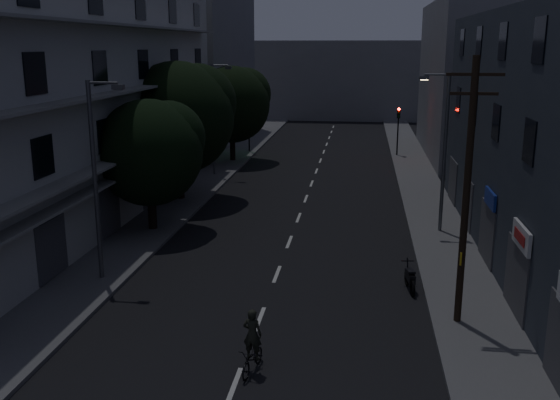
% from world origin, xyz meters
% --- Properties ---
extents(ground, '(160.00, 160.00, 0.00)m').
position_xyz_m(ground, '(0.00, 25.00, 0.00)').
color(ground, black).
rests_on(ground, ground).
extents(sidewalk_left, '(3.00, 90.00, 0.15)m').
position_xyz_m(sidewalk_left, '(-7.50, 25.00, 0.07)').
color(sidewalk_left, '#565659').
rests_on(sidewalk_left, ground).
extents(sidewalk_right, '(3.00, 90.00, 0.15)m').
position_xyz_m(sidewalk_right, '(7.50, 25.00, 0.07)').
color(sidewalk_right, '#565659').
rests_on(sidewalk_right, ground).
extents(lane_markings, '(0.15, 60.50, 0.01)m').
position_xyz_m(lane_markings, '(0.00, 31.25, 0.01)').
color(lane_markings, beige).
rests_on(lane_markings, ground).
extents(building_left, '(7.00, 36.00, 14.00)m').
position_xyz_m(building_left, '(-11.98, 18.00, 6.99)').
color(building_left, '#B4B4AF').
rests_on(building_left, ground).
extents(building_far_left, '(6.00, 20.00, 16.00)m').
position_xyz_m(building_far_left, '(-12.00, 48.00, 8.00)').
color(building_far_left, slate).
rests_on(building_far_left, ground).
extents(building_far_right, '(6.00, 20.00, 13.00)m').
position_xyz_m(building_far_right, '(12.00, 42.00, 6.50)').
color(building_far_right, slate).
rests_on(building_far_right, ground).
extents(building_far_end, '(24.00, 8.00, 10.00)m').
position_xyz_m(building_far_end, '(0.00, 70.00, 5.00)').
color(building_far_end, slate).
rests_on(building_far_end, ground).
extents(tree_near, '(5.44, 5.44, 6.71)m').
position_xyz_m(tree_near, '(-7.23, 16.51, 4.35)').
color(tree_near, black).
rests_on(tree_near, sidewalk_left).
extents(tree_mid, '(6.84, 6.84, 8.41)m').
position_xyz_m(tree_mid, '(-7.65, 23.16, 5.41)').
color(tree_mid, black).
rests_on(tree_mid, sidewalk_left).
extents(tree_far, '(6.23, 6.23, 7.71)m').
position_xyz_m(tree_far, '(-7.15, 36.63, 4.98)').
color(tree_far, black).
rests_on(tree_far, sidewalk_left).
extents(traffic_signal_far_right, '(0.28, 0.37, 4.10)m').
position_xyz_m(traffic_signal_far_right, '(6.47, 40.81, 3.10)').
color(traffic_signal_far_right, black).
rests_on(traffic_signal_far_right, sidewalk_right).
extents(traffic_signal_far_left, '(0.28, 0.37, 4.10)m').
position_xyz_m(traffic_signal_far_left, '(-6.62, 40.98, 3.10)').
color(traffic_signal_far_left, black).
rests_on(traffic_signal_far_left, sidewalk_left).
extents(street_lamp_left_near, '(1.51, 0.25, 8.00)m').
position_xyz_m(street_lamp_left_near, '(-6.95, 9.35, 4.60)').
color(street_lamp_left_near, '#515258').
rests_on(street_lamp_left_near, sidewalk_left).
extents(street_lamp_right, '(1.51, 0.25, 8.00)m').
position_xyz_m(street_lamp_right, '(7.42, 18.02, 4.60)').
color(street_lamp_right, '#5A5D62').
rests_on(street_lamp_right, sidewalk_right).
extents(street_lamp_left_far, '(1.51, 0.25, 8.00)m').
position_xyz_m(street_lamp_left_far, '(-7.25, 30.65, 4.60)').
color(street_lamp_left_far, '#57595E').
rests_on(street_lamp_left_far, sidewalk_left).
extents(utility_pole, '(1.80, 0.24, 9.00)m').
position_xyz_m(utility_pole, '(6.88, 6.97, 4.87)').
color(utility_pole, black).
rests_on(utility_pole, sidewalk_right).
extents(bus_stop_sign, '(0.06, 0.35, 2.52)m').
position_xyz_m(bus_stop_sign, '(6.83, 6.97, 1.89)').
color(bus_stop_sign, '#595B60').
rests_on(bus_stop_sign, sidewalk_right).
extents(motorcycle, '(0.53, 1.82, 1.17)m').
position_xyz_m(motorcycle, '(5.46, 9.94, 0.46)').
color(motorcycle, black).
rests_on(motorcycle, ground).
extents(cyclist, '(0.84, 1.65, 2.00)m').
position_xyz_m(cyclist, '(0.39, 2.85, 0.67)').
color(cyclist, black).
rests_on(cyclist, ground).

